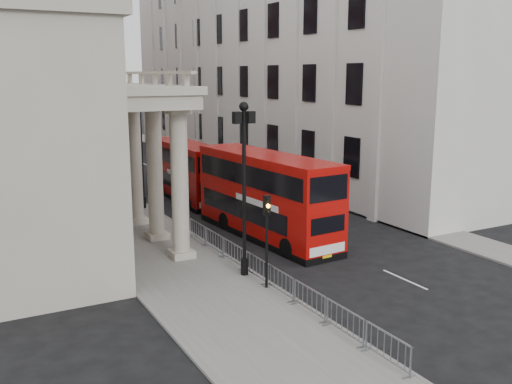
% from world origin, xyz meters
% --- Properties ---
extents(ground, '(260.00, 260.00, 0.00)m').
position_xyz_m(ground, '(0.00, 0.00, 0.00)').
color(ground, black).
rests_on(ground, ground).
extents(sidewalk_west, '(6.00, 140.00, 0.12)m').
position_xyz_m(sidewalk_west, '(-3.00, 30.00, 0.06)').
color(sidewalk_west, slate).
rests_on(sidewalk_west, ground).
extents(sidewalk_east, '(3.00, 140.00, 0.12)m').
position_xyz_m(sidewalk_east, '(13.50, 30.00, 0.06)').
color(sidewalk_east, slate).
rests_on(sidewalk_east, ground).
extents(kerb, '(0.20, 140.00, 0.14)m').
position_xyz_m(kerb, '(-0.05, 30.00, 0.07)').
color(kerb, slate).
rests_on(kerb, ground).
extents(east_building, '(8.00, 55.00, 25.00)m').
position_xyz_m(east_building, '(16.00, 32.00, 12.50)').
color(east_building, beige).
rests_on(east_building, ground).
extents(monument_column, '(8.00, 8.00, 54.20)m').
position_xyz_m(monument_column, '(6.00, 92.00, 15.98)').
color(monument_column, '#60605E').
rests_on(monument_column, ground).
extents(lamp_post_south, '(1.05, 0.44, 8.32)m').
position_xyz_m(lamp_post_south, '(-0.60, 4.00, 4.91)').
color(lamp_post_south, black).
rests_on(lamp_post_south, sidewalk_west).
extents(lamp_post_mid, '(1.05, 0.44, 8.32)m').
position_xyz_m(lamp_post_mid, '(-0.60, 20.00, 4.91)').
color(lamp_post_mid, black).
rests_on(lamp_post_mid, sidewalk_west).
extents(lamp_post_north, '(1.05, 0.44, 8.32)m').
position_xyz_m(lamp_post_north, '(-0.60, 36.00, 4.91)').
color(lamp_post_north, black).
rests_on(lamp_post_north, sidewalk_west).
extents(traffic_light, '(0.28, 0.33, 4.30)m').
position_xyz_m(traffic_light, '(-0.50, 1.98, 3.11)').
color(traffic_light, black).
rests_on(traffic_light, sidewalk_west).
extents(crowd_barriers, '(0.50, 18.75, 1.10)m').
position_xyz_m(crowd_barriers, '(-0.35, 2.23, 0.67)').
color(crowd_barriers, gray).
rests_on(crowd_barriers, sidewalk_west).
extents(bus_near, '(3.64, 11.87, 5.05)m').
position_xyz_m(bus_near, '(3.74, 9.60, 2.64)').
color(bus_near, '#B00B08').
rests_on(bus_near, ground).
extents(bus_far, '(2.63, 10.32, 4.44)m').
position_xyz_m(bus_far, '(3.50, 21.83, 2.32)').
color(bus_far, '#950906').
rests_on(bus_far, ground).
extents(pedestrian_a, '(0.68, 0.50, 1.70)m').
position_xyz_m(pedestrian_a, '(-2.34, 17.14, 0.97)').
color(pedestrian_a, black).
rests_on(pedestrian_a, sidewalk_west).
extents(pedestrian_b, '(1.06, 0.93, 1.85)m').
position_xyz_m(pedestrian_b, '(-3.72, 15.05, 1.04)').
color(pedestrian_b, black).
rests_on(pedestrian_b, sidewalk_west).
extents(pedestrian_c, '(1.03, 0.88, 1.79)m').
position_xyz_m(pedestrian_c, '(-3.57, 19.52, 1.01)').
color(pedestrian_c, black).
rests_on(pedestrian_c, sidewalk_west).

